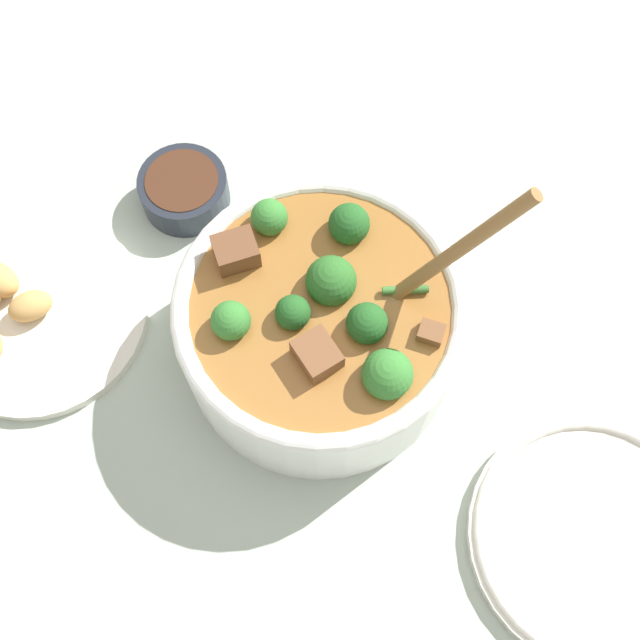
{
  "coord_description": "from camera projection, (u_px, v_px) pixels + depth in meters",
  "views": [
    {
      "loc": [
        -0.05,
        -0.27,
        0.71
      ],
      "look_at": [
        0.0,
        0.0,
        0.07
      ],
      "focal_mm": 45.0,
      "sensor_mm": 36.0,
      "label": 1
    }
  ],
  "objects": [
    {
      "name": "ground_plane",
      "position": [
        320.0,
        348.0,
        0.76
      ],
      "size": [
        4.0,
        4.0,
        0.0
      ],
      "primitive_type": "plane",
      "color": "#ADBCAD"
    },
    {
      "name": "stew_bowl",
      "position": [
        321.0,
        323.0,
        0.7
      ],
      "size": [
        0.28,
        0.25,
        0.23
      ],
      "color": "white",
      "rests_on": "ground_plane"
    },
    {
      "name": "condiment_bowl",
      "position": [
        184.0,
        189.0,
        0.8
      ],
      "size": [
        0.09,
        0.09,
        0.04
      ],
      "color": "#232833",
      "rests_on": "ground_plane"
    },
    {
      "name": "empty_plate",
      "position": [
        594.0,
        538.0,
        0.68
      ],
      "size": [
        0.21,
        0.21,
        0.02
      ],
      "color": "silver",
      "rests_on": "ground_plane"
    },
    {
      "name": "food_plate",
      "position": [
        31.0,
        312.0,
        0.76
      ],
      "size": [
        0.21,
        0.21,
        0.04
      ],
      "color": "silver",
      "rests_on": "ground_plane"
    }
  ]
}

